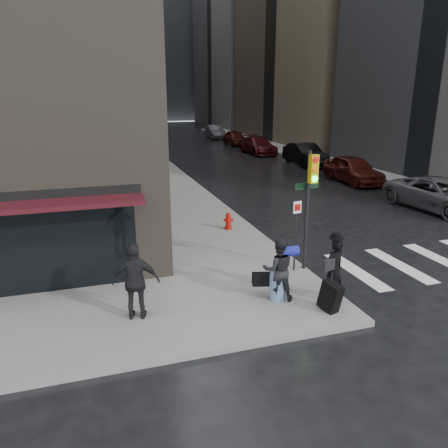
{
  "coord_description": "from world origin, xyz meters",
  "views": [
    {
      "loc": [
        -4.13,
        -9.61,
        5.31
      ],
      "look_at": [
        -0.16,
        2.9,
        1.3
      ],
      "focal_mm": 35.0,
      "sensor_mm": 36.0,
      "label": 1
    }
  ],
  "objects": [
    {
      "name": "parked_car_4",
      "position": [
        10.67,
        33.21,
        0.73
      ],
      "size": [
        1.91,
        4.35,
        1.46
      ],
      "primitive_type": "imported",
      "rotation": [
        0.0,
        0.0,
        -0.04
      ],
      "color": "#3C100C",
      "rests_on": "ground"
    },
    {
      "name": "bldg_distant",
      "position": [
        6.0,
        78.0,
        16.0
      ],
      "size": [
        40.0,
        12.0,
        32.0
      ],
      "primitive_type": "cube",
      "color": "slate",
      "rests_on": "ground"
    },
    {
      "name": "parked_car_3",
      "position": [
        10.43,
        26.42,
        0.74
      ],
      "size": [
        2.12,
        5.12,
        1.48
      ],
      "primitive_type": "imported",
      "rotation": [
        0.0,
        0.0,
        0.01
      ],
      "color": "#3C0C0F",
      "rests_on": "ground"
    },
    {
      "name": "sidewalk_left",
      "position": [
        0.0,
        27.0,
        0.07
      ],
      "size": [
        4.0,
        50.0,
        0.15
      ],
      "primitive_type": "cube",
      "color": "slate",
      "rests_on": "ground"
    },
    {
      "name": "fire_hydrant",
      "position": [
        0.94,
        5.82,
        0.44
      ],
      "size": [
        0.38,
        0.29,
        0.66
      ],
      "rotation": [
        0.0,
        0.0,
        -0.42
      ],
      "color": "#B4110B",
      "rests_on": "ground"
    },
    {
      "name": "parked_car_5",
      "position": [
        10.51,
        40.0,
        0.77
      ],
      "size": [
        2.01,
        4.79,
        1.54
      ],
      "primitive_type": "imported",
      "rotation": [
        0.0,
        0.0,
        -0.08
      ],
      "color": "#3A3A3F",
      "rests_on": "ground"
    },
    {
      "name": "man_jeans",
      "position": [
        0.27,
        -0.26,
        0.98
      ],
      "size": [
        1.16,
        0.84,
        1.66
      ],
      "rotation": [
        0.0,
        0.0,
        2.9
      ],
      "color": "black",
      "rests_on": "ground"
    },
    {
      "name": "bldg_left_far",
      "position": [
        -13.0,
        62.0,
        13.0
      ],
      "size": [
        22.0,
        20.0,
        26.0
      ],
      "primitive_type": "cube",
      "color": "brown",
      "rests_on": "ground"
    },
    {
      "name": "parked_car_1",
      "position": [
        11.13,
        12.85,
        0.81
      ],
      "size": [
        2.01,
        4.79,
        1.62
      ],
      "primitive_type": "imported",
      "rotation": [
        0.0,
        0.0,
        -0.02
      ],
      "color": "#3A110B",
      "rests_on": "ground"
    },
    {
      "name": "parked_car_0",
      "position": [
        11.31,
        6.06,
        0.74
      ],
      "size": [
        3.0,
        5.57,
        1.48
      ],
      "primitive_type": "imported",
      "rotation": [
        0.0,
        0.0,
        0.1
      ],
      "color": "#48494D",
      "rests_on": "ground"
    },
    {
      "name": "sidewalk_right",
      "position": [
        13.5,
        27.0,
        0.07
      ],
      "size": [
        3.0,
        50.0,
        0.15
      ],
      "primitive_type": "cube",
      "color": "slate",
      "rests_on": "ground"
    },
    {
      "name": "man_greycoat",
      "position": [
        -3.27,
        -0.15,
        1.08
      ],
      "size": [
        1.17,
        0.69,
        1.87
      ],
      "rotation": [
        0.0,
        0.0,
        2.91
      ],
      "color": "black",
      "rests_on": "ground"
    },
    {
      "name": "traffic_light",
      "position": [
        1.88,
        1.3,
        2.45
      ],
      "size": [
        0.89,
        0.46,
        3.56
      ],
      "rotation": [
        0.0,
        0.0,
        0.13
      ],
      "color": "black",
      "rests_on": "ground"
    },
    {
      "name": "bldg_right_far",
      "position": [
        26.0,
        58.0,
        12.5
      ],
      "size": [
        22.0,
        20.0,
        25.0
      ],
      "primitive_type": "cube",
      "color": "slate",
      "rests_on": "ground"
    },
    {
      "name": "ground",
      "position": [
        0.0,
        0.0,
        0.0
      ],
      "size": [
        140.0,
        140.0,
        0.0
      ],
      "primitive_type": "plane",
      "color": "black",
      "rests_on": "ground"
    },
    {
      "name": "parked_car_2",
      "position": [
        11.5,
        19.63,
        0.8
      ],
      "size": [
        1.86,
        4.89,
        1.59
      ],
      "primitive_type": "imported",
      "rotation": [
        0.0,
        0.0,
        -0.04
      ],
      "color": "black",
      "rests_on": "ground"
    },
    {
      "name": "man_overcoat",
      "position": [
        1.52,
        -0.84,
        0.92
      ],
      "size": [
        0.94,
        1.14,
        1.84
      ],
      "rotation": [
        0.0,
        0.0,
        3.43
      ],
      "color": "black",
      "rests_on": "ground"
    }
  ]
}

